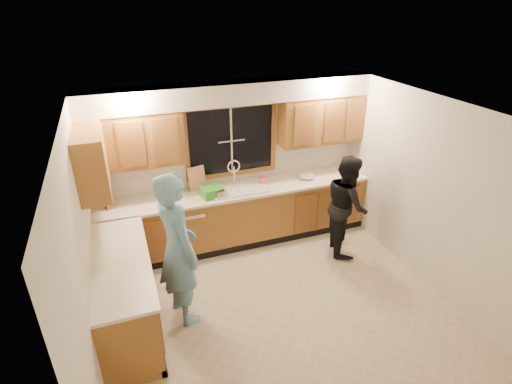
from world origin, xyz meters
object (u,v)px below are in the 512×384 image
stove (129,327)px  bowl (307,177)px  soap_bottle (262,179)px  sink (238,192)px  knife_block (109,202)px  woman (347,205)px  dishwasher (185,228)px  dish_crate (211,192)px  man (178,249)px

stove → bowl: size_ratio=3.88×
soap_bottle → bowl: 0.75m
sink → knife_block: bearing=178.9°
woman → knife_block: size_ratio=7.43×
knife_block → bowl: 3.01m
dishwasher → knife_block: (-1.00, 0.05, 0.61)m
knife_block → woman: bearing=-39.4°
sink → bowl: sink is taller
stove → woman: 3.42m
dish_crate → knife_block: bearing=175.4°
dish_crate → bowl: 1.59m
dish_crate → bowl: bearing=2.4°
knife_block → soap_bottle: (2.26, 0.00, -0.02)m
man → soap_bottle: size_ratio=11.03×
dishwasher → dish_crate: (0.42, -0.06, 0.58)m
knife_block → dish_crate: (1.42, -0.11, -0.03)m
man → knife_block: bearing=11.2°
stove → knife_block: knife_block is taller
sink → knife_block: 1.86m
soap_bottle → dishwasher: bearing=-177.6°
sink → dishwasher: 0.96m
man → soap_bottle: (1.56, 1.38, 0.05)m
dish_crate → woman: bearing=-20.4°
dishwasher → bowl: (2.00, 0.00, 0.54)m
woman → soap_bottle: woman is taller
sink → stove: sink is taller
stove → soap_bottle: 2.94m
dish_crate → soap_bottle: bearing=7.9°
dishwasher → man: size_ratio=0.43×
dishwasher → man: (-0.30, -1.32, 0.55)m
stove → knife_block: size_ratio=4.32×
stove → dishwasher: bearing=62.3°
dish_crate → stove: bearing=-128.1°
dish_crate → man: bearing=-119.8°
sink → woman: woman is taller
knife_block → soap_bottle: 2.26m
soap_bottle → man: bearing=-138.6°
knife_block → sink: bearing=-26.6°
soap_bottle → bowl: soap_bottle is taller
dish_crate → sink: bearing=10.2°
sink → stove: 2.60m
dishwasher → dish_crate: 0.72m
knife_block → dishwasher: bearing=-28.4°
dishwasher → stove: size_ratio=0.91×
sink → woman: 1.64m
man → woman: 2.66m
sink → woman: bearing=-28.2°
woman → dish_crate: 2.01m
stove → knife_block: 1.95m
dishwasher → dish_crate: size_ratio=2.75×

